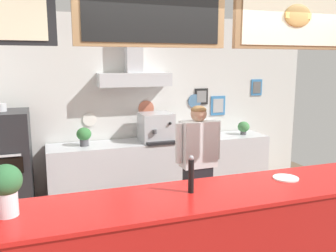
% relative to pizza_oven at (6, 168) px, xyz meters
% --- Properties ---
extents(back_wall_assembly, '(5.67, 2.81, 2.78)m').
position_rel_pizza_oven_xyz_m(back_wall_assembly, '(2.00, 0.35, 0.77)').
color(back_wall_assembly, gray).
rests_on(back_wall_assembly, ground_plane).
extents(service_counter, '(4.34, 0.68, 1.08)m').
position_rel_pizza_oven_xyz_m(service_counter, '(2.01, -2.48, -0.20)').
color(service_counter, '#B21916').
rests_on(service_counter, ground_plane).
extents(back_prep_counter, '(3.39, 0.61, 0.91)m').
position_rel_pizza_oven_xyz_m(back_prep_counter, '(2.19, 0.16, -0.29)').
color(back_prep_counter, silver).
rests_on(back_prep_counter, ground_plane).
extents(pizza_oven, '(0.64, 0.73, 1.56)m').
position_rel_pizza_oven_xyz_m(pizza_oven, '(0.00, 0.00, 0.00)').
color(pizza_oven, '#232326').
rests_on(pizza_oven, ground_plane).
extents(shop_worker, '(0.56, 0.23, 1.59)m').
position_rel_pizza_oven_xyz_m(shop_worker, '(2.17, -1.18, 0.12)').
color(shop_worker, '#232328').
rests_on(shop_worker, ground_plane).
extents(espresso_machine, '(0.47, 0.52, 0.42)m').
position_rel_pizza_oven_xyz_m(espresso_machine, '(2.07, 0.14, 0.38)').
color(espresso_machine, '#B7BABF').
rests_on(espresso_machine, back_prep_counter).
extents(potted_rosemary, '(0.19, 0.19, 0.21)m').
position_rel_pizza_oven_xyz_m(potted_rosemary, '(3.56, 0.13, 0.29)').
color(potted_rosemary, '#4C4C51').
rests_on(potted_rosemary, back_prep_counter).
extents(potted_basil, '(0.21, 0.21, 0.26)m').
position_rel_pizza_oven_xyz_m(potted_basil, '(1.02, 0.15, 0.33)').
color(potted_basil, '#4C4C51').
rests_on(potted_basil, back_prep_counter).
extents(potted_thyme, '(0.17, 0.17, 0.21)m').
position_rel_pizza_oven_xyz_m(potted_thyme, '(2.48, 0.14, 0.28)').
color(potted_thyme, beige).
rests_on(potted_thyme, back_prep_counter).
extents(basil_vase, '(0.21, 0.21, 0.35)m').
position_rel_pizza_oven_xyz_m(basil_vase, '(0.26, -2.43, 0.53)').
color(basil_vase, silver).
rests_on(basil_vase, service_counter).
extents(condiment_plate, '(0.22, 0.22, 0.01)m').
position_rel_pizza_oven_xyz_m(condiment_plate, '(2.46, -2.39, 0.35)').
color(condiment_plate, white).
rests_on(condiment_plate, service_counter).
extents(pepper_grinder, '(0.04, 0.04, 0.30)m').
position_rel_pizza_oven_xyz_m(pepper_grinder, '(1.56, -2.43, 0.49)').
color(pepper_grinder, black).
rests_on(pepper_grinder, service_counter).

